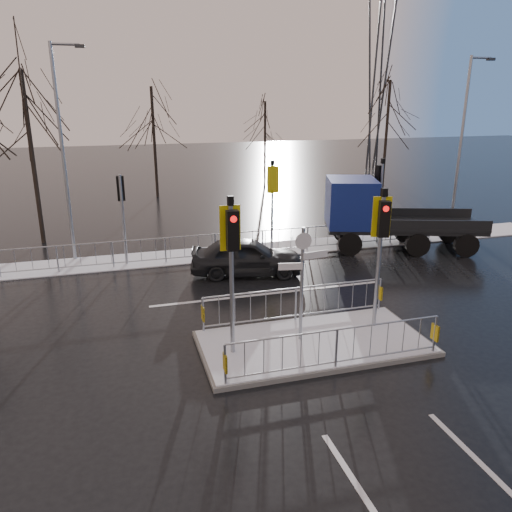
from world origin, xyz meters
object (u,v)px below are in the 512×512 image
object	(u,v)px
traffic_island	(313,332)
street_lamp_left	(64,147)
car_far_lane	(247,256)
flatbed_truck	(372,212)
street_lamp_right	(463,141)

from	to	relation	value
traffic_island	street_lamp_left	distance (m)	12.17
car_far_lane	flatbed_truck	size ratio (longest dim) A/B	0.59
flatbed_truck	car_far_lane	bearing A→B (deg)	-164.25
street_lamp_right	car_far_lane	bearing A→B (deg)	-166.42
car_far_lane	street_lamp_left	size ratio (longest dim) A/B	0.50
car_far_lane	flatbed_truck	distance (m)	6.31
car_far_lane	street_lamp_left	distance (m)	8.10
traffic_island	car_far_lane	world-z (taller)	traffic_island
traffic_island	flatbed_truck	world-z (taller)	traffic_island
car_far_lane	traffic_island	bearing A→B (deg)	-165.02
car_far_lane	street_lamp_right	world-z (taller)	street_lamp_right
flatbed_truck	traffic_island	bearing A→B (deg)	-127.33
traffic_island	street_lamp_right	distance (m)	14.14
flatbed_truck	street_lamp_left	xyz separation A→B (m)	(-12.19, 1.92, 2.88)
flatbed_truck	street_lamp_right	world-z (taller)	street_lamp_right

